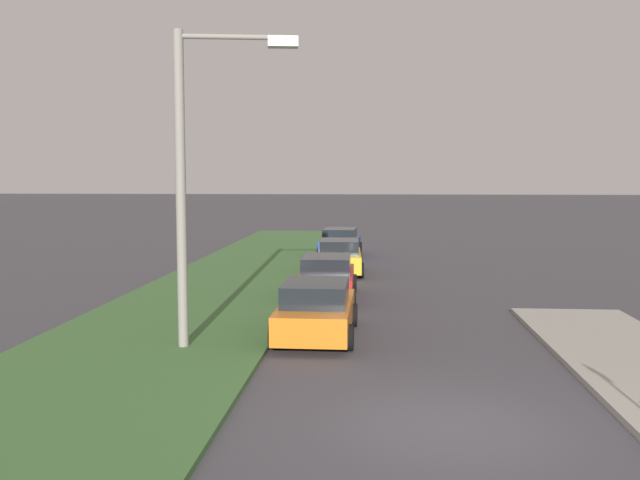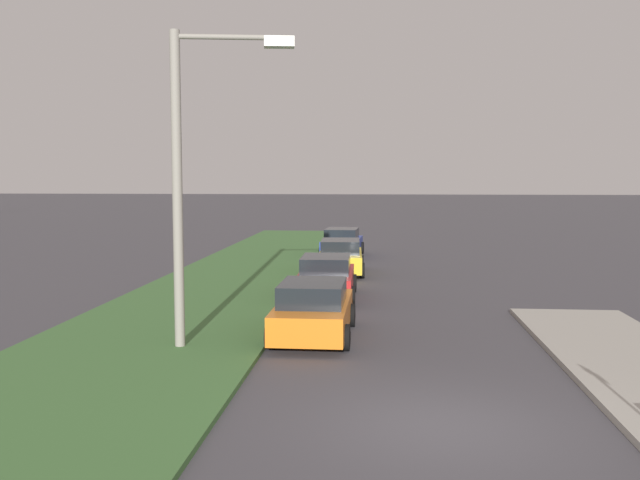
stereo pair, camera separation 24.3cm
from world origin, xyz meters
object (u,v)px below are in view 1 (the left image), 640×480
Objects in this scene: parked_car_blue at (340,243)px; parked_car_red at (327,278)px; parked_car_yellow at (340,257)px; parked_car_orange at (316,310)px; streetlight at (196,166)px.

parked_car_red is at bearing -176.40° from parked_car_blue.
parked_car_yellow and parked_car_blue have the same top height.
parked_car_orange is 0.99× the size of parked_car_yellow.
streetlight is (-19.92, 2.39, 3.67)m from parked_car_blue.
parked_car_orange is 4.82m from streetlight.
parked_car_orange is at bearing -179.81° from parked_car_red.
streetlight is at bearing 176.01° from parked_car_blue.
streetlight reaches higher than parked_car_blue.
parked_car_orange and parked_car_red have the same top height.
streetlight reaches higher than parked_car_orange.
parked_car_blue is 20.40m from streetlight.
parked_car_orange is at bearing -176.23° from parked_car_blue.
parked_car_blue is at bearing 0.26° from parked_car_yellow.
streetlight is (-13.49, 2.68, 3.67)m from parked_car_yellow.
parked_car_blue is 0.58× the size of streetlight.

